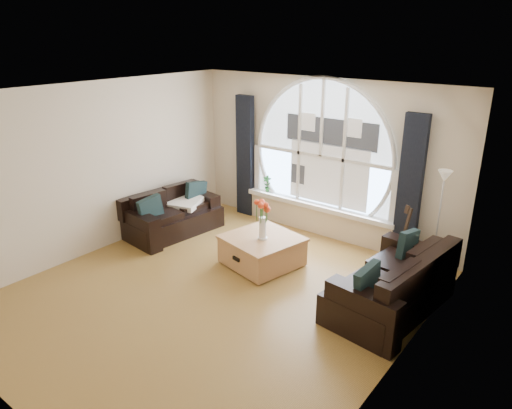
# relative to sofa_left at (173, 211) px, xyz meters

# --- Properties ---
(ground) EXTENTS (5.00, 5.50, 0.01)m
(ground) POSITION_rel_sofa_left_xyz_m (2.02, -1.11, -0.40)
(ground) COLOR brown
(ground) RESTS_ON ground
(ceiling) EXTENTS (5.00, 5.50, 0.01)m
(ceiling) POSITION_rel_sofa_left_xyz_m (2.02, -1.11, 2.30)
(ceiling) COLOR silver
(ceiling) RESTS_ON ground
(wall_back) EXTENTS (5.00, 0.01, 2.70)m
(wall_back) POSITION_rel_sofa_left_xyz_m (2.02, 1.64, 0.95)
(wall_back) COLOR beige
(wall_back) RESTS_ON ground
(wall_left) EXTENTS (0.01, 5.50, 2.70)m
(wall_left) POSITION_rel_sofa_left_xyz_m (-0.48, -1.11, 0.95)
(wall_left) COLOR beige
(wall_left) RESTS_ON ground
(wall_right) EXTENTS (0.01, 5.50, 2.70)m
(wall_right) POSITION_rel_sofa_left_xyz_m (4.52, -1.11, 0.95)
(wall_right) COLOR beige
(wall_right) RESTS_ON ground
(attic_slope) EXTENTS (0.92, 5.50, 0.72)m
(attic_slope) POSITION_rel_sofa_left_xyz_m (4.22, -1.11, 1.95)
(attic_slope) COLOR silver
(attic_slope) RESTS_ON ground
(arched_window) EXTENTS (2.60, 0.06, 2.15)m
(arched_window) POSITION_rel_sofa_left_xyz_m (2.02, 1.61, 1.23)
(arched_window) COLOR silver
(arched_window) RESTS_ON wall_back
(window_sill) EXTENTS (2.90, 0.22, 0.08)m
(window_sill) POSITION_rel_sofa_left_xyz_m (2.02, 1.54, 0.11)
(window_sill) COLOR white
(window_sill) RESTS_ON wall_back
(window_frame) EXTENTS (2.76, 0.08, 2.15)m
(window_frame) POSITION_rel_sofa_left_xyz_m (2.02, 1.58, 1.23)
(window_frame) COLOR white
(window_frame) RESTS_ON wall_back
(neighbor_house) EXTENTS (1.70, 0.02, 1.50)m
(neighbor_house) POSITION_rel_sofa_left_xyz_m (2.17, 1.60, 1.10)
(neighbor_house) COLOR silver
(neighbor_house) RESTS_ON wall_back
(curtain_left) EXTENTS (0.35, 0.12, 2.30)m
(curtain_left) POSITION_rel_sofa_left_xyz_m (0.42, 1.52, 0.75)
(curtain_left) COLOR black
(curtain_left) RESTS_ON ground
(curtain_right) EXTENTS (0.35, 0.12, 2.30)m
(curtain_right) POSITION_rel_sofa_left_xyz_m (3.62, 1.52, 0.75)
(curtain_right) COLOR black
(curtain_right) RESTS_ON ground
(sofa_left) EXTENTS (1.02, 1.75, 0.74)m
(sofa_left) POSITION_rel_sofa_left_xyz_m (0.00, 0.00, 0.00)
(sofa_left) COLOR black
(sofa_left) RESTS_ON ground
(sofa_right) EXTENTS (1.15, 1.96, 0.83)m
(sofa_right) POSITION_rel_sofa_left_xyz_m (4.03, -0.00, 0.00)
(sofa_right) COLOR black
(sofa_right) RESTS_ON ground
(coffee_chest) EXTENTS (1.21, 1.21, 0.50)m
(coffee_chest) POSITION_rel_sofa_left_xyz_m (1.99, -0.02, -0.15)
(coffee_chest) COLOR #B27B4A
(coffee_chest) RESTS_ON ground
(throw_blanket) EXTENTS (0.68, 0.68, 0.10)m
(throw_blanket) POSITION_rel_sofa_left_xyz_m (0.03, 0.27, 0.10)
(throw_blanket) COLOR silver
(throw_blanket) RESTS_ON sofa_left
(vase_flowers) EXTENTS (0.24, 0.24, 0.70)m
(vase_flowers) POSITION_rel_sofa_left_xyz_m (2.03, -0.07, 0.45)
(vase_flowers) COLOR white
(vase_flowers) RESTS_ON coffee_chest
(floor_lamp) EXTENTS (0.24, 0.24, 1.60)m
(floor_lamp) POSITION_rel_sofa_left_xyz_m (4.16, 1.28, 0.40)
(floor_lamp) COLOR #B2B2B2
(floor_lamp) RESTS_ON ground
(guitar) EXTENTS (0.43, 0.37, 1.06)m
(guitar) POSITION_rel_sofa_left_xyz_m (3.77, 1.17, 0.13)
(guitar) COLOR #926025
(guitar) RESTS_ON ground
(potted_plant) EXTENTS (0.19, 0.17, 0.31)m
(potted_plant) POSITION_rel_sofa_left_xyz_m (0.92, 1.54, 0.31)
(potted_plant) COLOR #1E6023
(potted_plant) RESTS_ON window_sill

